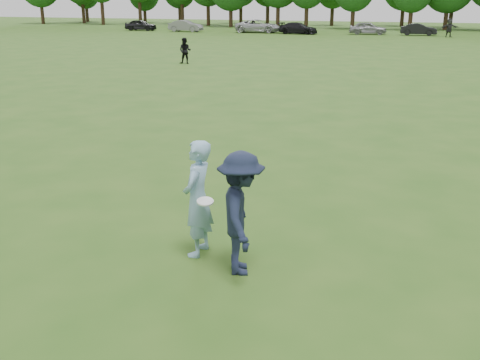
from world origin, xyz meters
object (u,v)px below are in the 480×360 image
at_px(car_d, 298,28).
at_px(player_far_d, 449,28).
at_px(car_a, 141,25).
at_px(car_c, 258,26).
at_px(car_f, 419,29).
at_px(car_b, 186,26).
at_px(car_e, 368,28).
at_px(defender, 241,213).
at_px(thrower, 198,199).
at_px(player_far_a, 185,51).

bearing_deg(car_d, player_far_d, -82.48).
height_order(car_a, car_c, car_c).
height_order(player_far_d, car_c, player_far_d).
height_order(car_c, car_f, car_c).
bearing_deg(player_far_d, car_b, 159.40).
bearing_deg(car_e, defender, 179.09).
bearing_deg(car_e, player_far_d, -107.75).
bearing_deg(car_f, car_b, 91.93).
bearing_deg(thrower, car_b, -157.05).
height_order(car_a, car_e, car_e).
bearing_deg(car_a, player_far_d, -92.45).
bearing_deg(car_b, player_far_a, -155.60).
relative_size(thrower, car_a, 0.47).
distance_m(thrower, car_d, 61.04).
bearing_deg(car_b, defender, -154.82).
distance_m(car_b, car_f, 28.52).
height_order(car_b, car_c, car_c).
bearing_deg(car_f, thrower, 177.20).
relative_size(thrower, car_d, 0.42).
height_order(thrower, defender, thrower).
bearing_deg(thrower, car_c, -165.18).
bearing_deg(car_d, car_e, -69.13).
relative_size(defender, car_f, 0.48).
xyz_separation_m(player_far_a, car_c, (-6.31, 34.62, -0.05)).
relative_size(car_b, car_e, 1.00).
height_order(thrower, car_c, thrower).
distance_m(defender, player_far_a, 29.55).
height_order(thrower, car_f, thrower).
height_order(defender, car_f, defender).
bearing_deg(car_c, player_far_d, -95.37).
bearing_deg(player_far_d, defender, -113.76).
distance_m(player_far_d, car_f, 3.80).
relative_size(car_a, car_e, 0.96).
bearing_deg(car_b, car_f, -86.24).
bearing_deg(player_far_a, car_b, 108.17).
bearing_deg(thrower, car_f, 177.36).
bearing_deg(car_a, thrower, -152.09).
height_order(thrower, car_a, thrower).
bearing_deg(car_b, car_d, -90.41).
height_order(player_far_d, car_a, player_far_d).
xyz_separation_m(car_e, car_f, (5.74, 0.13, -0.07)).
xyz_separation_m(defender, player_far_a, (-13.36, 26.36, -0.14)).
distance_m(defender, car_a, 70.09).
xyz_separation_m(defender, player_far_d, (2.66, 60.18, 0.03)).
relative_size(thrower, car_e, 0.45).
bearing_deg(player_far_d, thrower, -114.63).
xyz_separation_m(thrower, car_c, (-18.78, 60.61, -0.19)).
bearing_deg(car_f, car_c, 90.70).
height_order(thrower, car_d, thrower).
distance_m(car_c, car_f, 19.07).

